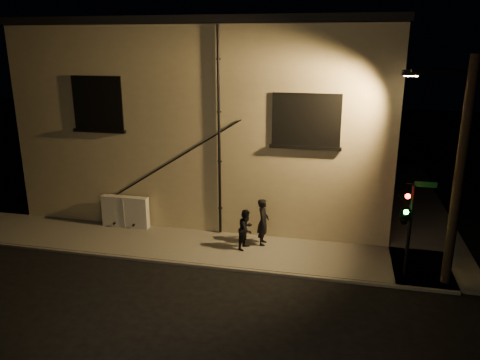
% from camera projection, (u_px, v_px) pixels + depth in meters
% --- Properties ---
extents(ground, '(90.00, 90.00, 0.00)m').
position_uv_depth(ground, '(248.00, 271.00, 16.58)').
color(ground, black).
extents(sidewalk, '(21.00, 16.00, 0.12)m').
position_uv_depth(sidewalk, '(296.00, 227.00, 20.41)').
color(sidewalk, '#64625A').
rests_on(sidewalk, ground).
extents(building, '(16.20, 12.23, 8.80)m').
position_uv_depth(building, '(227.00, 110.00, 24.39)').
color(building, '#C4B48D').
rests_on(building, ground).
extents(utility_cabinet, '(2.07, 0.35, 1.36)m').
position_uv_depth(utility_cabinet, '(125.00, 212.00, 20.14)').
color(utility_cabinet, silver).
rests_on(utility_cabinet, sidewalk).
extents(pedestrian_a, '(0.46, 0.69, 1.87)m').
position_uv_depth(pedestrian_a, '(263.00, 222.00, 18.30)').
color(pedestrian_a, black).
rests_on(pedestrian_a, sidewalk).
extents(pedestrian_b, '(0.79, 0.91, 1.58)m').
position_uv_depth(pedestrian_b, '(246.00, 229.00, 17.96)').
color(pedestrian_b, black).
rests_on(pedestrian_b, sidewalk).
extents(traffic_signal, '(1.30, 1.99, 3.38)m').
position_uv_depth(traffic_signal, '(405.00, 214.00, 15.34)').
color(traffic_signal, black).
rests_on(traffic_signal, sidewalk).
extents(streetlamp_pole, '(2.03, 1.40, 7.49)m').
position_uv_depth(streetlamp_pole, '(457.00, 170.00, 14.63)').
color(streetlamp_pole, black).
rests_on(streetlamp_pole, ground).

